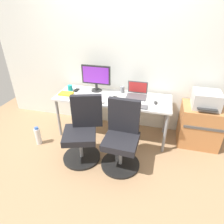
{
  "coord_description": "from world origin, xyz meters",
  "views": [
    {
      "loc": [
        0.68,
        -2.68,
        2.0
      ],
      "look_at": [
        0.0,
        -0.05,
        0.46
      ],
      "focal_mm": 31.04,
      "sensor_mm": 36.0,
      "label": 1
    }
  ],
  "objects_px": {
    "office_chair_left": "(83,132)",
    "office_chair_right": "(122,138)",
    "coffee_mug": "(70,88)",
    "desktop_monitor": "(96,76)",
    "water_bottle_on_floor": "(38,136)",
    "side_cabinet": "(199,125)",
    "printer": "(206,100)",
    "open_laptop": "(137,93)"
  },
  "relations": [
    {
      "from": "office_chair_left",
      "to": "office_chair_right",
      "type": "distance_m",
      "value": 0.56
    },
    {
      "from": "office_chair_left",
      "to": "coffee_mug",
      "type": "bearing_deg",
      "value": 124.27
    },
    {
      "from": "office_chair_left",
      "to": "desktop_monitor",
      "type": "relative_size",
      "value": 1.96
    },
    {
      "from": "office_chair_left",
      "to": "water_bottle_on_floor",
      "type": "height_order",
      "value": "office_chair_left"
    },
    {
      "from": "side_cabinet",
      "to": "desktop_monitor",
      "type": "distance_m",
      "value": 1.81
    },
    {
      "from": "office_chair_left",
      "to": "desktop_monitor",
      "type": "distance_m",
      "value": 0.97
    },
    {
      "from": "printer",
      "to": "open_laptop",
      "type": "bearing_deg",
      "value": 179.06
    },
    {
      "from": "water_bottle_on_floor",
      "to": "desktop_monitor",
      "type": "height_order",
      "value": "desktop_monitor"
    },
    {
      "from": "printer",
      "to": "water_bottle_on_floor",
      "type": "height_order",
      "value": "printer"
    },
    {
      "from": "office_chair_right",
      "to": "side_cabinet",
      "type": "relative_size",
      "value": 1.45
    },
    {
      "from": "side_cabinet",
      "to": "water_bottle_on_floor",
      "type": "xyz_separation_m",
      "value": [
        -2.46,
        -0.68,
        -0.18
      ]
    },
    {
      "from": "office_chair_right",
      "to": "desktop_monitor",
      "type": "height_order",
      "value": "desktop_monitor"
    },
    {
      "from": "office_chair_right",
      "to": "open_laptop",
      "type": "distance_m",
      "value": 0.84
    },
    {
      "from": "side_cabinet",
      "to": "coffee_mug",
      "type": "bearing_deg",
      "value": -179.03
    },
    {
      "from": "desktop_monitor",
      "to": "office_chair_right",
      "type": "bearing_deg",
      "value": -53.0
    },
    {
      "from": "desktop_monitor",
      "to": "side_cabinet",
      "type": "bearing_deg",
      "value": -2.07
    },
    {
      "from": "open_laptop",
      "to": "side_cabinet",
      "type": "bearing_deg",
      "value": -0.89
    },
    {
      "from": "office_chair_right",
      "to": "coffee_mug",
      "type": "height_order",
      "value": "office_chair_right"
    },
    {
      "from": "office_chair_right",
      "to": "water_bottle_on_floor",
      "type": "distance_m",
      "value": 1.4
    },
    {
      "from": "open_laptop",
      "to": "coffee_mug",
      "type": "xyz_separation_m",
      "value": [
        -1.12,
        -0.05,
        -0.01
      ]
    },
    {
      "from": "printer",
      "to": "desktop_monitor",
      "type": "distance_m",
      "value": 1.71
    },
    {
      "from": "printer",
      "to": "coffee_mug",
      "type": "height_order",
      "value": "printer"
    },
    {
      "from": "printer",
      "to": "desktop_monitor",
      "type": "height_order",
      "value": "desktop_monitor"
    },
    {
      "from": "office_chair_right",
      "to": "water_bottle_on_floor",
      "type": "bearing_deg",
      "value": 176.85
    },
    {
      "from": "desktop_monitor",
      "to": "printer",
      "type": "bearing_deg",
      "value": -2.11
    },
    {
      "from": "office_chair_right",
      "to": "desktop_monitor",
      "type": "xyz_separation_m",
      "value": [
        -0.61,
        0.81,
        0.53
      ]
    },
    {
      "from": "water_bottle_on_floor",
      "to": "open_laptop",
      "type": "xyz_separation_m",
      "value": [
        1.44,
        0.69,
        0.61
      ]
    },
    {
      "from": "side_cabinet",
      "to": "water_bottle_on_floor",
      "type": "bearing_deg",
      "value": -164.59
    },
    {
      "from": "open_laptop",
      "to": "office_chair_left",
      "type": "bearing_deg",
      "value": -129.16
    },
    {
      "from": "water_bottle_on_floor",
      "to": "desktop_monitor",
      "type": "relative_size",
      "value": 0.65
    },
    {
      "from": "side_cabinet",
      "to": "water_bottle_on_floor",
      "type": "distance_m",
      "value": 2.56
    },
    {
      "from": "office_chair_left",
      "to": "coffee_mug",
      "type": "height_order",
      "value": "office_chair_left"
    },
    {
      "from": "office_chair_right",
      "to": "side_cabinet",
      "type": "height_order",
      "value": "office_chair_right"
    },
    {
      "from": "office_chair_left",
      "to": "desktop_monitor",
      "type": "height_order",
      "value": "desktop_monitor"
    },
    {
      "from": "office_chair_left",
      "to": "side_cabinet",
      "type": "relative_size",
      "value": 1.45
    },
    {
      "from": "desktop_monitor",
      "to": "open_laptop",
      "type": "xyz_separation_m",
      "value": [
        0.68,
        -0.05,
        -0.19
      ]
    },
    {
      "from": "side_cabinet",
      "to": "open_laptop",
      "type": "relative_size",
      "value": 2.1
    },
    {
      "from": "office_chair_left",
      "to": "side_cabinet",
      "type": "distance_m",
      "value": 1.81
    },
    {
      "from": "office_chair_left",
      "to": "water_bottle_on_floor",
      "type": "distance_m",
      "value": 0.86
    },
    {
      "from": "coffee_mug",
      "to": "printer",
      "type": "bearing_deg",
      "value": 0.94
    },
    {
      "from": "coffee_mug",
      "to": "water_bottle_on_floor",
      "type": "bearing_deg",
      "value": -116.81
    },
    {
      "from": "printer",
      "to": "open_laptop",
      "type": "distance_m",
      "value": 1.01
    }
  ]
}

